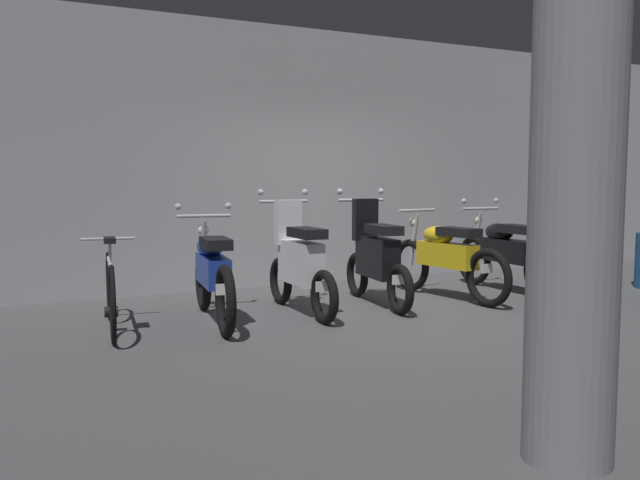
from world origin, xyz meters
The scene contains 9 objects.
ground_plane centered at (0.00, 0.00, 0.00)m, with size 80.00×80.00×0.00m, color #4C4C4F.
back_wall centered at (0.00, 2.41, 1.68)m, with size 16.00×0.30×3.36m, color #ADADB2.
motorbike_slot_0 centered at (-1.90, 0.46, 0.49)m, with size 0.59×1.94×1.15m.
motorbike_slot_1 centered at (-0.95, 0.49, 0.53)m, with size 0.59×1.68×1.29m.
motorbike_slot_2 centered at (0.00, 0.53, 0.53)m, with size 0.59×1.68×1.29m.
motorbike_slot_3 centered at (0.95, 0.51, 0.49)m, with size 0.56×1.95×1.03m.
motorbike_slot_4 centered at (1.90, 0.56, 0.49)m, with size 0.59×1.95×1.15m.
bicycle centered at (-2.85, 0.50, 0.36)m, with size 0.50×1.72×0.89m.
support_pillar centered at (-1.28, -3.44, 1.68)m, with size 0.44×0.44×3.36m, color gray.
Camera 1 is at (-3.80, -5.77, 1.40)m, focal length 37.33 mm.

